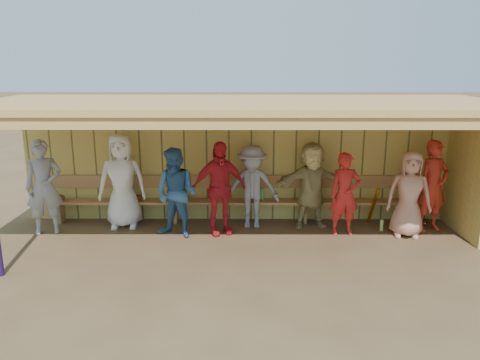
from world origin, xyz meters
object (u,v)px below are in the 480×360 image
object	(u,v)px
player_c	(176,193)
player_h	(409,194)
player_d	(219,188)
player_g	(345,194)
bench	(240,196)
player_a	(44,187)
player_extra	(433,186)
player_f	(312,185)
player_b	(122,181)
player_e	(252,186)

from	to	relation	value
player_c	player_h	distance (m)	4.23
player_d	player_g	bearing A→B (deg)	-21.67
bench	player_g	bearing A→B (deg)	-20.48
player_a	player_c	bearing A→B (deg)	-21.91
player_extra	bench	xyz separation A→B (m)	(-3.62, 0.51, -0.34)
player_f	bench	world-z (taller)	player_f
player_d	player_f	distance (m)	1.81
player_f	player_b	bearing A→B (deg)	171.98
player_g	player_extra	size ratio (longest dim) A/B	0.89
player_b	player_f	bearing A→B (deg)	-4.76
player_c	player_g	world-z (taller)	player_c
player_d	player_b	bearing A→B (deg)	147.66
player_f	player_c	bearing A→B (deg)	-175.93
player_b	player_extra	size ratio (longest dim) A/B	1.06
player_b	player_e	size ratio (longest dim) A/B	1.14
player_a	player_d	xyz separation A→B (m)	(3.24, -0.02, -0.02)
player_e	player_g	distance (m)	1.75
player_g	player_h	distance (m)	1.15
player_a	player_f	distance (m)	5.02
player_b	player_g	size ratio (longest dim) A/B	1.19
player_g	player_b	bearing A→B (deg)	167.70
player_a	player_h	bearing A→B (deg)	-18.99
player_a	bench	world-z (taller)	player_a
player_e	player_d	bearing A→B (deg)	-145.03
player_c	player_d	distance (m)	0.78
player_d	player_extra	size ratio (longest dim) A/B	1.00
player_a	player_e	xyz separation A→B (m)	(3.86, 0.37, -0.08)
player_d	player_extra	bearing A→B (deg)	-18.41
player_e	player_f	distance (m)	1.15
player_e	player_extra	distance (m)	3.40
player_h	player_extra	size ratio (longest dim) A/B	0.92
player_b	player_c	bearing A→B (deg)	-30.78
player_e	bench	size ratio (longest dim) A/B	0.21
player_h	player_extra	distance (m)	0.64
player_b	player_c	world-z (taller)	player_b
player_c	player_f	world-z (taller)	player_f
player_g	player_e	bearing A→B (deg)	159.49
player_a	player_h	xyz separation A→B (m)	(6.70, -0.15, -0.09)
player_d	player_g	xyz separation A→B (m)	(2.32, -0.03, -0.10)
player_h	bench	world-z (taller)	player_h
player_c	bench	xyz separation A→B (m)	(1.15, 0.85, -0.30)
player_a	player_f	world-z (taller)	player_a
player_d	player_extra	xyz separation A→B (m)	(4.01, 0.18, -0.00)
bench	player_b	bearing A→B (deg)	-172.09
player_c	player_d	world-z (taller)	player_d
player_d	player_c	bearing A→B (deg)	170.99
player_g	player_extra	xyz separation A→B (m)	(1.69, 0.21, 0.10)
player_e	player_b	bearing A→B (deg)	-176.87
player_d	player_e	world-z (taller)	player_d
player_a	bench	xyz separation A→B (m)	(3.62, 0.67, -0.36)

